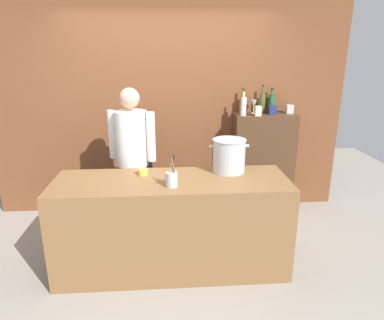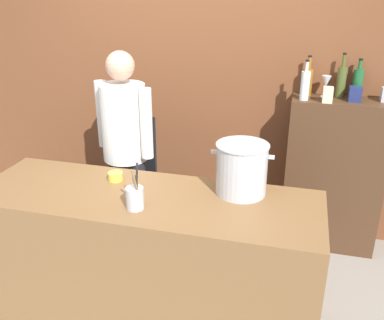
{
  "view_description": "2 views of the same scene",
  "coord_description": "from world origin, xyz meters",
  "px_view_note": "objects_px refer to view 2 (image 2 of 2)",
  "views": [
    {
      "loc": [
        -0.03,
        -2.93,
        2.02
      ],
      "look_at": [
        0.22,
        0.44,
        0.95
      ],
      "focal_mm": 32.31,
      "sensor_mm": 36.0,
      "label": 1
    },
    {
      "loc": [
        0.86,
        -2.15,
        2.1
      ],
      "look_at": [
        0.23,
        0.26,
        1.06
      ],
      "focal_mm": 39.74,
      "sensor_mm": 36.0,
      "label": 2
    }
  ],
  "objects_px": {
    "spice_tin_navy": "(355,94)",
    "wine_bottle_clear": "(305,85)",
    "wine_bottle_amber": "(308,81)",
    "butter_jar": "(115,176)",
    "chef": "(126,143)",
    "utensil_crock": "(135,197)",
    "wine_bottle_olive": "(341,81)",
    "wine_glass_short": "(326,82)",
    "spice_tin_cream": "(328,95)",
    "stockpot_large": "(242,169)",
    "wine_bottle_green": "(357,83)"
  },
  "relations": [
    {
      "from": "spice_tin_navy",
      "to": "wine_bottle_clear",
      "type": "bearing_deg",
      "value": -172.54
    },
    {
      "from": "spice_tin_navy",
      "to": "wine_bottle_amber",
      "type": "bearing_deg",
      "value": 163.65
    },
    {
      "from": "wine_bottle_amber",
      "to": "butter_jar",
      "type": "bearing_deg",
      "value": -136.43
    },
    {
      "from": "chef",
      "to": "utensil_crock",
      "type": "bearing_deg",
      "value": 135.81
    },
    {
      "from": "wine_bottle_olive",
      "to": "wine_glass_short",
      "type": "distance_m",
      "value": 0.11
    },
    {
      "from": "wine_bottle_amber",
      "to": "spice_tin_cream",
      "type": "relative_size",
      "value": 2.66
    },
    {
      "from": "butter_jar",
      "to": "spice_tin_navy",
      "type": "distance_m",
      "value": 1.86
    },
    {
      "from": "chef",
      "to": "spice_tin_navy",
      "type": "xyz_separation_m",
      "value": [
        1.66,
        0.5,
        0.37
      ]
    },
    {
      "from": "wine_glass_short",
      "to": "butter_jar",
      "type": "bearing_deg",
      "value": -140.21
    },
    {
      "from": "stockpot_large",
      "to": "utensil_crock",
      "type": "distance_m",
      "value": 0.66
    },
    {
      "from": "utensil_crock",
      "to": "spice_tin_navy",
      "type": "bearing_deg",
      "value": 46.73
    },
    {
      "from": "wine_bottle_amber",
      "to": "stockpot_large",
      "type": "bearing_deg",
      "value": -107.73
    },
    {
      "from": "wine_bottle_clear",
      "to": "wine_glass_short",
      "type": "height_order",
      "value": "wine_bottle_clear"
    },
    {
      "from": "spice_tin_cream",
      "to": "butter_jar",
      "type": "bearing_deg",
      "value": -145.02
    },
    {
      "from": "wine_bottle_green",
      "to": "wine_bottle_olive",
      "type": "xyz_separation_m",
      "value": [
        -0.12,
        -0.02,
        0.01
      ]
    },
    {
      "from": "wine_bottle_green",
      "to": "spice_tin_navy",
      "type": "xyz_separation_m",
      "value": [
        -0.02,
        -0.11,
        -0.06
      ]
    },
    {
      "from": "wine_glass_short",
      "to": "wine_bottle_clear",
      "type": "bearing_deg",
      "value": -140.57
    },
    {
      "from": "wine_bottle_amber",
      "to": "chef",
      "type": "bearing_deg",
      "value": -155.25
    },
    {
      "from": "stockpot_large",
      "to": "utensil_crock",
      "type": "xyz_separation_m",
      "value": [
        -0.55,
        -0.35,
        -0.09
      ]
    },
    {
      "from": "wine_bottle_olive",
      "to": "wine_glass_short",
      "type": "bearing_deg",
      "value": -171.3
    },
    {
      "from": "utensil_crock",
      "to": "spice_tin_cream",
      "type": "xyz_separation_m",
      "value": [
        1.05,
        1.24,
        0.36
      ]
    },
    {
      "from": "stockpot_large",
      "to": "butter_jar",
      "type": "xyz_separation_m",
      "value": [
        -0.82,
        -0.03,
        -0.13
      ]
    },
    {
      "from": "wine_bottle_green",
      "to": "wine_bottle_clear",
      "type": "relative_size",
      "value": 1.0
    },
    {
      "from": "wine_bottle_green",
      "to": "wine_bottle_olive",
      "type": "height_order",
      "value": "wine_bottle_olive"
    },
    {
      "from": "chef",
      "to": "butter_jar",
      "type": "distance_m",
      "value": 0.53
    },
    {
      "from": "wine_bottle_amber",
      "to": "spice_tin_navy",
      "type": "height_order",
      "value": "wine_bottle_amber"
    },
    {
      "from": "wine_bottle_clear",
      "to": "spice_tin_navy",
      "type": "relative_size",
      "value": 2.7
    },
    {
      "from": "utensil_crock",
      "to": "wine_bottle_clear",
      "type": "relative_size",
      "value": 0.96
    },
    {
      "from": "wine_bottle_olive",
      "to": "stockpot_large",
      "type": "bearing_deg",
      "value": -119.0
    },
    {
      "from": "utensil_crock",
      "to": "spice_tin_cream",
      "type": "bearing_deg",
      "value": 49.8
    },
    {
      "from": "stockpot_large",
      "to": "butter_jar",
      "type": "height_order",
      "value": "stockpot_large"
    },
    {
      "from": "utensil_crock",
      "to": "wine_glass_short",
      "type": "xyz_separation_m",
      "value": [
        1.03,
        1.4,
        0.42
      ]
    },
    {
      "from": "chef",
      "to": "wine_bottle_amber",
      "type": "xyz_separation_m",
      "value": [
        1.31,
        0.6,
        0.42
      ]
    },
    {
      "from": "butter_jar",
      "to": "spice_tin_cream",
      "type": "bearing_deg",
      "value": 34.98
    },
    {
      "from": "spice_tin_cream",
      "to": "stockpot_large",
      "type": "bearing_deg",
      "value": -119.18
    },
    {
      "from": "wine_bottle_clear",
      "to": "wine_glass_short",
      "type": "relative_size",
      "value": 1.81
    },
    {
      "from": "stockpot_large",
      "to": "butter_jar",
      "type": "bearing_deg",
      "value": -177.62
    },
    {
      "from": "chef",
      "to": "spice_tin_cream",
      "type": "distance_m",
      "value": 1.56
    },
    {
      "from": "butter_jar",
      "to": "wine_bottle_amber",
      "type": "xyz_separation_m",
      "value": [
        1.16,
        1.11,
        0.46
      ]
    },
    {
      "from": "wine_bottle_green",
      "to": "spice_tin_navy",
      "type": "bearing_deg",
      "value": -99.6
    },
    {
      "from": "wine_bottle_olive",
      "to": "spice_tin_cream",
      "type": "relative_size",
      "value": 2.92
    },
    {
      "from": "wine_bottle_amber",
      "to": "spice_tin_navy",
      "type": "distance_m",
      "value": 0.37
    },
    {
      "from": "wine_bottle_clear",
      "to": "wine_glass_short",
      "type": "distance_m",
      "value": 0.2
    },
    {
      "from": "wine_bottle_olive",
      "to": "chef",
      "type": "bearing_deg",
      "value": -159.03
    },
    {
      "from": "butter_jar",
      "to": "wine_bottle_olive",
      "type": "xyz_separation_m",
      "value": [
        1.41,
        1.1,
        0.47
      ]
    },
    {
      "from": "utensil_crock",
      "to": "butter_jar",
      "type": "height_order",
      "value": "utensil_crock"
    },
    {
      "from": "utensil_crock",
      "to": "wine_glass_short",
      "type": "relative_size",
      "value": 1.74
    },
    {
      "from": "butter_jar",
      "to": "spice_tin_navy",
      "type": "bearing_deg",
      "value": 33.57
    },
    {
      "from": "wine_bottle_clear",
      "to": "wine_glass_short",
      "type": "xyz_separation_m",
      "value": [
        0.16,
        0.13,
        0.0
      ]
    },
    {
      "from": "chef",
      "to": "utensil_crock",
      "type": "relative_size",
      "value": 5.77
    }
  ]
}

